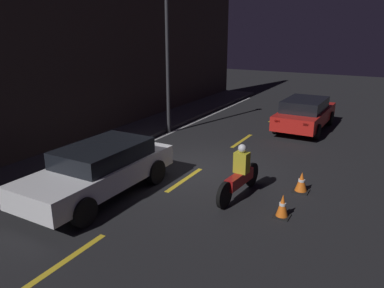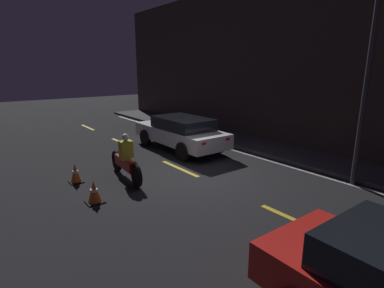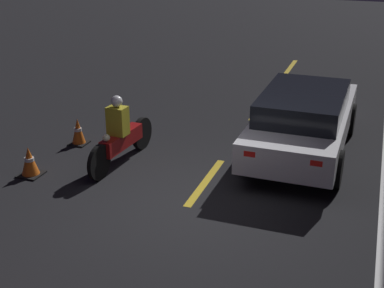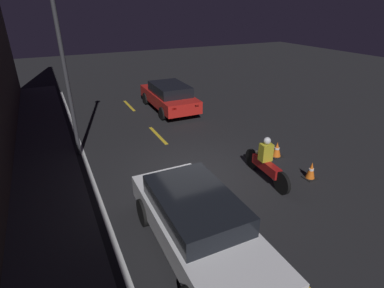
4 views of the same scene
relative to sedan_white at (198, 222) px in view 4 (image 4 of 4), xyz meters
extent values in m
plane|color=black|center=(2.94, -1.43, -0.75)|extent=(56.00, 56.00, 0.00)
cube|color=#424244|center=(2.94, 2.90, -0.68)|extent=(28.00, 1.99, 0.12)
cube|color=gold|center=(1.94, -1.43, -0.74)|extent=(2.00, 0.14, 0.01)
cube|color=gold|center=(6.44, -1.43, -0.74)|extent=(2.00, 0.14, 0.01)
cube|color=gold|center=(10.94, -1.43, -0.74)|extent=(2.00, 0.14, 0.01)
cube|color=silver|center=(2.94, 1.65, -0.74)|extent=(25.20, 0.14, 0.01)
cube|color=silver|center=(-0.06, 0.00, -0.12)|extent=(4.52, 1.76, 0.56)
cube|color=black|center=(0.16, 0.00, 0.38)|extent=(2.49, 1.56, 0.44)
cube|color=red|center=(2.15, -0.58, 0.02)|extent=(0.06, 0.20, 0.10)
cube|color=red|center=(2.16, 0.53, 0.02)|extent=(0.06, 0.20, 0.10)
cylinder|color=black|center=(-1.46, -0.82, -0.40)|extent=(0.70, 0.19, 0.70)
cylinder|color=black|center=(1.32, -0.85, -0.40)|extent=(0.70, 0.19, 0.70)
cylinder|color=black|center=(1.34, 0.82, -0.40)|extent=(0.70, 0.19, 0.70)
cube|color=red|center=(9.44, -3.15, -0.14)|extent=(4.40, 1.81, 0.58)
cube|color=black|center=(9.22, -3.15, 0.38)|extent=(2.43, 1.60, 0.48)
cube|color=red|center=(7.30, -2.55, 0.00)|extent=(0.06, 0.20, 0.10)
cube|color=red|center=(7.28, -3.66, 0.00)|extent=(0.06, 0.20, 0.10)
cylinder|color=black|center=(10.81, -2.34, -0.43)|extent=(0.63, 0.19, 0.62)
cylinder|color=black|center=(10.78, -4.02, -0.43)|extent=(0.63, 0.19, 0.62)
cylinder|color=black|center=(8.10, -2.28, -0.43)|extent=(0.63, 0.19, 0.62)
cylinder|color=black|center=(8.07, -3.96, -0.43)|extent=(0.63, 0.19, 0.62)
cylinder|color=black|center=(2.48, -3.29, -0.41)|extent=(0.67, 0.13, 0.67)
cylinder|color=black|center=(0.88, -3.17, -0.41)|extent=(0.68, 0.15, 0.67)
cube|color=maroon|center=(1.68, -3.23, -0.26)|extent=(1.25, 0.33, 0.30)
sphere|color=#F2EABF|center=(2.20, -3.27, -0.03)|extent=(0.14, 0.14, 0.14)
cube|color=gold|center=(1.78, -3.24, 0.16)|extent=(0.31, 0.38, 0.55)
sphere|color=silver|center=(1.78, -3.24, 0.55)|extent=(0.22, 0.22, 0.22)
cube|color=black|center=(1.10, -4.55, -0.73)|extent=(0.37, 0.37, 0.03)
cone|color=orange|center=(1.10, -4.55, -0.45)|extent=(0.28, 0.28, 0.54)
cylinder|color=white|center=(1.10, -4.55, -0.42)|extent=(0.16, 0.16, 0.06)
cube|color=black|center=(2.76, -4.60, -0.73)|extent=(0.43, 0.43, 0.03)
cone|color=orange|center=(2.76, -4.60, -0.45)|extent=(0.33, 0.33, 0.53)
cylinder|color=white|center=(2.76, -4.60, -0.42)|extent=(0.18, 0.18, 0.06)
cylinder|color=#333338|center=(6.11, 1.75, 2.00)|extent=(0.14, 0.14, 5.50)
camera|label=1|loc=(-6.83, -6.52, 3.51)|focal=35.00mm
camera|label=2|loc=(9.70, -6.87, 2.51)|focal=28.00mm
camera|label=3|loc=(10.26, 1.26, 3.59)|focal=50.00mm
camera|label=4|loc=(-4.53, 2.38, 4.26)|focal=28.00mm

